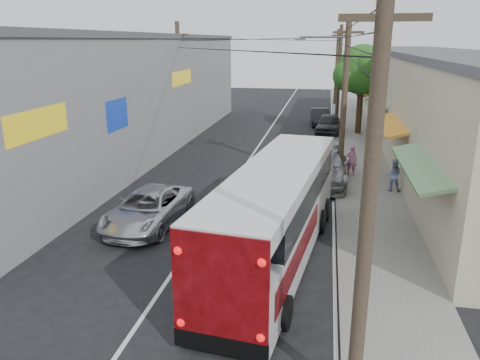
% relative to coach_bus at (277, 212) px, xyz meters
% --- Properties ---
extents(ground, '(120.00, 120.00, 0.00)m').
position_rel_coach_bus_xyz_m(ground, '(-3.01, -4.09, -1.60)').
color(ground, black).
rests_on(ground, ground).
extents(sidewalk, '(3.00, 80.00, 0.12)m').
position_rel_coach_bus_xyz_m(sidewalk, '(3.49, 15.91, -1.54)').
color(sidewalk, slate).
rests_on(sidewalk, ground).
extents(building_right, '(7.09, 40.00, 6.25)m').
position_rel_coach_bus_xyz_m(building_right, '(7.98, 17.91, 1.55)').
color(building_right, '#BFB697').
rests_on(building_right, ground).
extents(building_left, '(7.20, 36.00, 7.25)m').
position_rel_coach_bus_xyz_m(building_left, '(-11.51, 13.91, 2.05)').
color(building_left, gray).
rests_on(building_left, ground).
extents(utility_poles, '(11.80, 45.28, 8.00)m').
position_rel_coach_bus_xyz_m(utility_poles, '(0.12, 16.24, 2.53)').
color(utility_poles, '#473828').
rests_on(utility_poles, ground).
extents(street_tree, '(4.40, 4.00, 6.60)m').
position_rel_coach_bus_xyz_m(street_tree, '(3.86, 21.93, 3.07)').
color(street_tree, '#3F2B19').
rests_on(street_tree, ground).
extents(coach_bus, '(3.51, 10.89, 3.09)m').
position_rel_coach_bus_xyz_m(coach_bus, '(0.00, 0.00, 0.00)').
color(coach_bus, silver).
rests_on(coach_bus, ground).
extents(jeepney, '(2.60, 5.07, 1.37)m').
position_rel_coach_bus_xyz_m(jeepney, '(-5.13, 1.91, -0.91)').
color(jeepney, silver).
rests_on(jeepney, ground).
extents(parked_suv, '(2.53, 6.03, 1.74)m').
position_rel_coach_bus_xyz_m(parked_suv, '(1.34, 8.91, -0.73)').
color(parked_suv, gray).
rests_on(parked_suv, ground).
extents(parked_car_mid, '(2.05, 4.49, 1.49)m').
position_rel_coach_bus_xyz_m(parked_car_mid, '(1.59, 21.91, -0.85)').
color(parked_car_mid, '#29282E').
rests_on(parked_car_mid, ground).
extents(parked_car_far, '(1.74, 4.24, 1.36)m').
position_rel_coach_bus_xyz_m(parked_car_far, '(0.87, 25.55, -0.92)').
color(parked_car_far, black).
rests_on(parked_car_far, ground).
extents(pedestrian_near, '(0.64, 0.50, 1.56)m').
position_rel_coach_bus_xyz_m(pedestrian_near, '(2.80, 10.16, -0.70)').
color(pedestrian_near, '#BF6590').
rests_on(pedestrian_near, sidewalk).
extents(pedestrian_far, '(0.80, 0.65, 1.52)m').
position_rel_coach_bus_xyz_m(pedestrian_far, '(4.59, 7.72, -0.72)').
color(pedestrian_far, '#8899C6').
rests_on(pedestrian_far, sidewalk).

